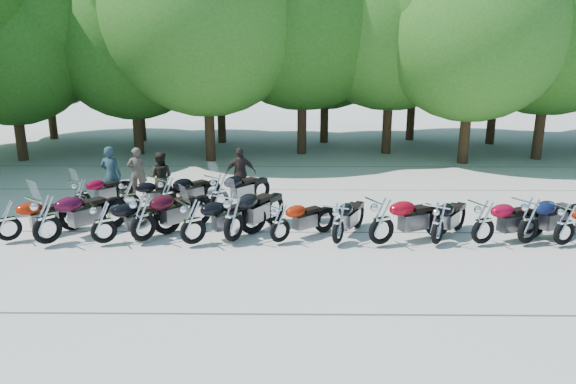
{
  "coord_description": "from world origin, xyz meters",
  "views": [
    {
      "loc": [
        0.14,
        -11.36,
        4.47
      ],
      "look_at": [
        0.0,
        1.5,
        1.1
      ],
      "focal_mm": 32.0,
      "sensor_mm": 36.0,
      "label": 1
    }
  ],
  "objects_px": {
    "motorcycle_8": "(382,220)",
    "rider_2": "(241,173)",
    "motorcycle_6": "(280,222)",
    "rider_1": "(161,177)",
    "motorcycle_14": "(129,195)",
    "motorcycle_12": "(565,223)",
    "rider_0": "(111,175)",
    "motorcycle_16": "(219,192)",
    "motorcycle_10": "(484,221)",
    "rider_3": "(137,172)",
    "motorcycle_4": "(193,221)",
    "motorcycle_0": "(7,220)",
    "motorcycle_3": "(143,216)",
    "motorcycle_2": "(103,221)",
    "motorcycle_7": "(338,222)",
    "motorcycle_1": "(46,218)",
    "motorcycle_13": "(81,194)",
    "motorcycle_5": "(233,216)",
    "motorcycle_15": "(167,193)",
    "motorcycle_9": "(438,222)"
  },
  "relations": [
    {
      "from": "motorcycle_8",
      "to": "rider_2",
      "type": "height_order",
      "value": "rider_2"
    },
    {
      "from": "motorcycle_6",
      "to": "rider_1",
      "type": "bearing_deg",
      "value": 6.74
    },
    {
      "from": "motorcycle_14",
      "to": "motorcycle_12",
      "type": "bearing_deg",
      "value": -125.39
    },
    {
      "from": "rider_0",
      "to": "motorcycle_6",
      "type": "bearing_deg",
      "value": 154.26
    },
    {
      "from": "motorcycle_8",
      "to": "motorcycle_16",
      "type": "bearing_deg",
      "value": 32.31
    },
    {
      "from": "motorcycle_10",
      "to": "rider_3",
      "type": "distance_m",
      "value": 10.74
    },
    {
      "from": "motorcycle_4",
      "to": "motorcycle_14",
      "type": "relative_size",
      "value": 1.14
    },
    {
      "from": "motorcycle_0",
      "to": "motorcycle_16",
      "type": "height_order",
      "value": "motorcycle_16"
    },
    {
      "from": "motorcycle_3",
      "to": "motorcycle_0",
      "type": "bearing_deg",
      "value": 38.83
    },
    {
      "from": "motorcycle_2",
      "to": "rider_1",
      "type": "distance_m",
      "value": 3.93
    },
    {
      "from": "motorcycle_0",
      "to": "motorcycle_7",
      "type": "xyz_separation_m",
      "value": [
        8.15,
        -0.11,
        -0.0
      ]
    },
    {
      "from": "motorcycle_4",
      "to": "motorcycle_7",
      "type": "bearing_deg",
      "value": -123.4
    },
    {
      "from": "motorcycle_0",
      "to": "motorcycle_10",
      "type": "height_order",
      "value": "motorcycle_10"
    },
    {
      "from": "motorcycle_2",
      "to": "motorcycle_1",
      "type": "bearing_deg",
      "value": 60.0
    },
    {
      "from": "motorcycle_3",
      "to": "rider_0",
      "type": "bearing_deg",
      "value": -22.03
    },
    {
      "from": "motorcycle_2",
      "to": "motorcycle_7",
      "type": "relative_size",
      "value": 1.03
    },
    {
      "from": "motorcycle_14",
      "to": "rider_1",
      "type": "xyz_separation_m",
      "value": [
        0.64,
        1.23,
        0.24
      ]
    },
    {
      "from": "motorcycle_8",
      "to": "motorcycle_13",
      "type": "bearing_deg",
      "value": 46.21
    },
    {
      "from": "motorcycle_8",
      "to": "rider_3",
      "type": "distance_m",
      "value": 8.59
    },
    {
      "from": "motorcycle_7",
      "to": "motorcycle_10",
      "type": "relative_size",
      "value": 0.93
    },
    {
      "from": "rider_1",
      "to": "motorcycle_1",
      "type": "bearing_deg",
      "value": 69.05
    },
    {
      "from": "motorcycle_5",
      "to": "motorcycle_8",
      "type": "relative_size",
      "value": 1.05
    },
    {
      "from": "motorcycle_3",
      "to": "rider_0",
      "type": "distance_m",
      "value": 4.18
    },
    {
      "from": "motorcycle_3",
      "to": "motorcycle_15",
      "type": "height_order",
      "value": "motorcycle_3"
    },
    {
      "from": "motorcycle_6",
      "to": "motorcycle_3",
      "type": "bearing_deg",
      "value": 50.72
    },
    {
      "from": "motorcycle_4",
      "to": "motorcycle_16",
      "type": "bearing_deg",
      "value": -40.4
    },
    {
      "from": "motorcycle_9",
      "to": "motorcycle_6",
      "type": "bearing_deg",
      "value": 34.31
    },
    {
      "from": "motorcycle_10",
      "to": "motorcycle_15",
      "type": "distance_m",
      "value": 8.69
    },
    {
      "from": "motorcycle_14",
      "to": "motorcycle_15",
      "type": "relative_size",
      "value": 0.92
    },
    {
      "from": "motorcycle_3",
      "to": "motorcycle_9",
      "type": "height_order",
      "value": "motorcycle_3"
    },
    {
      "from": "rider_3",
      "to": "motorcycle_5",
      "type": "bearing_deg",
      "value": 110.44
    },
    {
      "from": "motorcycle_7",
      "to": "rider_2",
      "type": "relative_size",
      "value": 1.26
    },
    {
      "from": "motorcycle_8",
      "to": "motorcycle_10",
      "type": "xyz_separation_m",
      "value": [
        2.48,
        0.07,
        -0.04
      ]
    },
    {
      "from": "motorcycle_10",
      "to": "motorcycle_13",
      "type": "height_order",
      "value": "motorcycle_10"
    },
    {
      "from": "motorcycle_10",
      "to": "motorcycle_4",
      "type": "bearing_deg",
      "value": 68.4
    },
    {
      "from": "motorcycle_5",
      "to": "rider_2",
      "type": "height_order",
      "value": "rider_2"
    },
    {
      "from": "motorcycle_1",
      "to": "motorcycle_9",
      "type": "xyz_separation_m",
      "value": [
        9.49,
        0.11,
        -0.1
      ]
    },
    {
      "from": "motorcycle_0",
      "to": "motorcycle_4",
      "type": "xyz_separation_m",
      "value": [
        4.63,
        -0.2,
        0.05
      ]
    },
    {
      "from": "motorcycle_8",
      "to": "rider_0",
      "type": "xyz_separation_m",
      "value": [
        -7.86,
        3.82,
        0.22
      ]
    },
    {
      "from": "motorcycle_3",
      "to": "rider_0",
      "type": "xyz_separation_m",
      "value": [
        -2.02,
        3.66,
        0.2
      ]
    },
    {
      "from": "motorcycle_7",
      "to": "rider_0",
      "type": "relative_size",
      "value": 1.17
    },
    {
      "from": "motorcycle_0",
      "to": "motorcycle_5",
      "type": "distance_m",
      "value": 5.59
    },
    {
      "from": "motorcycle_16",
      "to": "rider_3",
      "type": "height_order",
      "value": "rider_3"
    },
    {
      "from": "motorcycle_4",
      "to": "rider_2",
      "type": "height_order",
      "value": "rider_2"
    },
    {
      "from": "motorcycle_2",
      "to": "motorcycle_5",
      "type": "xyz_separation_m",
      "value": [
        3.15,
        0.15,
        0.1
      ]
    },
    {
      "from": "motorcycle_3",
      "to": "motorcycle_4",
      "type": "xyz_separation_m",
      "value": [
        1.27,
        -0.19,
        -0.05
      ]
    },
    {
      "from": "motorcycle_6",
      "to": "motorcycle_7",
      "type": "distance_m",
      "value": 1.42
    },
    {
      "from": "motorcycle_14",
      "to": "motorcycle_15",
      "type": "distance_m",
      "value": 1.15
    },
    {
      "from": "rider_0",
      "to": "motorcycle_4",
      "type": "bearing_deg",
      "value": 139.01
    },
    {
      "from": "rider_1",
      "to": "motorcycle_4",
      "type": "bearing_deg",
      "value": 117.32
    }
  ]
}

